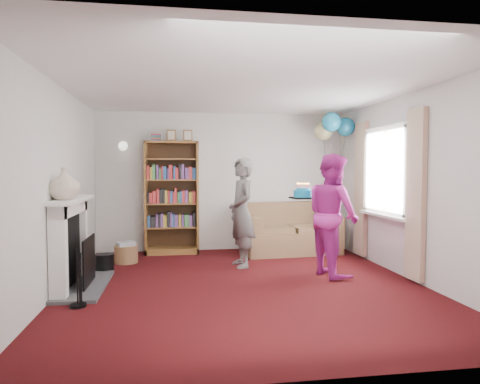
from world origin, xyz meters
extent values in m
plane|color=black|center=(0.00, 0.00, 0.00)|extent=(5.00, 5.00, 0.00)
cube|color=silver|center=(0.00, 2.51, 1.25)|extent=(4.50, 0.02, 2.50)
cube|color=silver|center=(-2.26, 0.00, 1.25)|extent=(0.02, 5.00, 2.50)
cube|color=silver|center=(2.26, 0.00, 1.25)|extent=(0.02, 5.00, 2.50)
cube|color=white|center=(0.00, 0.00, 2.50)|extent=(4.50, 5.00, 0.01)
cube|color=#3F3F42|center=(-2.00, 0.20, 0.02)|extent=(0.55, 1.40, 0.04)
cube|color=white|center=(-2.15, -0.35, 0.53)|extent=(0.18, 0.14, 1.06)
cube|color=white|center=(-2.15, 0.75, 0.53)|extent=(0.18, 0.14, 1.06)
cube|color=white|center=(-2.15, 0.20, 1.00)|extent=(0.18, 1.24, 0.16)
cube|color=white|center=(-2.12, 0.20, 1.10)|extent=(0.28, 1.35, 0.05)
cube|color=black|center=(-2.17, 0.20, 0.48)|extent=(0.10, 0.80, 0.86)
cube|color=black|center=(-1.93, 0.20, 0.33)|extent=(0.02, 0.70, 0.60)
cylinder|color=black|center=(-1.90, -0.58, 0.32)|extent=(0.18, 0.18, 0.64)
cylinder|color=black|center=(-1.87, 1.00, 0.13)|extent=(0.26, 0.26, 0.26)
cube|color=white|center=(2.21, 0.60, 2.08)|extent=(0.08, 1.30, 0.08)
cube|color=white|center=(2.21, 0.60, 0.82)|extent=(0.08, 1.30, 0.08)
cube|color=white|center=(2.24, 0.60, 1.45)|extent=(0.01, 1.15, 1.20)
cube|color=white|center=(2.18, 0.60, 0.79)|extent=(0.14, 1.32, 0.04)
cube|color=#BFB491|center=(2.20, -0.22, 1.15)|extent=(0.07, 0.38, 2.20)
cube|color=#BFB491|center=(2.20, 1.42, 1.15)|extent=(0.07, 0.38, 2.20)
cylinder|color=gold|center=(-1.75, 2.45, 1.90)|extent=(0.04, 0.12, 0.04)
sphere|color=white|center=(-1.75, 2.36, 1.88)|extent=(0.16, 0.16, 0.16)
cube|color=#472B14|center=(-0.92, 2.46, 0.98)|extent=(0.93, 0.04, 1.96)
cube|color=brown|center=(-1.36, 2.27, 0.98)|extent=(0.04, 0.42, 1.96)
cube|color=brown|center=(-0.48, 2.27, 0.98)|extent=(0.04, 0.42, 1.96)
cube|color=brown|center=(-0.92, 2.27, 1.94)|extent=(0.93, 0.42, 0.04)
cube|color=brown|center=(-0.92, 2.27, 0.05)|extent=(0.93, 0.42, 0.10)
cube|color=brown|center=(-0.92, 2.27, 0.46)|extent=(0.85, 0.38, 0.03)
cube|color=brown|center=(-0.92, 2.27, 0.88)|extent=(0.85, 0.38, 0.02)
cube|color=brown|center=(-0.92, 2.27, 1.29)|extent=(0.85, 0.38, 0.02)
cube|color=brown|center=(-0.92, 2.27, 1.65)|extent=(0.85, 0.38, 0.02)
cube|color=maroon|center=(-1.18, 2.25, 2.02)|extent=(0.16, 0.22, 0.12)
cube|color=brown|center=(-0.92, 2.32, 2.07)|extent=(0.16, 0.02, 0.20)
cube|color=brown|center=(-0.63, 2.32, 2.07)|extent=(0.16, 0.02, 0.20)
cube|color=olive|center=(1.15, 2.00, 0.19)|extent=(1.66, 0.88, 0.39)
cube|color=olive|center=(1.15, 2.32, 0.54)|extent=(1.66, 0.24, 0.68)
cube|color=olive|center=(0.44, 2.00, 0.39)|extent=(0.24, 0.83, 0.54)
cube|color=olive|center=(1.86, 2.00, 0.39)|extent=(0.24, 0.83, 0.54)
cube|color=olive|center=(0.78, 1.92, 0.42)|extent=(0.70, 0.58, 0.12)
cube|color=olive|center=(1.52, 1.92, 0.42)|extent=(0.70, 0.58, 0.12)
cylinder|color=#976946|center=(-1.63, 1.58, 0.14)|extent=(0.36, 0.36, 0.27)
cube|color=beige|center=(-1.63, 1.58, 0.30)|extent=(0.25, 0.20, 0.06)
imported|color=black|center=(0.13, 1.06, 0.82)|extent=(0.48, 0.65, 1.65)
imported|color=#AD2284|center=(1.30, 0.35, 0.85)|extent=(0.78, 0.92, 1.69)
cube|color=black|center=(0.95, 0.60, 1.07)|extent=(0.32, 0.32, 0.02)
cylinder|color=#0D739D|center=(0.95, 0.60, 1.13)|extent=(0.27, 0.27, 0.10)
cylinder|color=#0D739D|center=(0.95, 0.60, 1.19)|extent=(0.20, 0.20, 0.04)
cylinder|color=pink|center=(1.03, 0.60, 1.22)|extent=(0.01, 0.01, 0.09)
sphere|color=orange|center=(1.03, 0.60, 1.27)|extent=(0.02, 0.02, 0.02)
cylinder|color=pink|center=(1.02, 0.63, 1.22)|extent=(0.01, 0.01, 0.09)
sphere|color=orange|center=(1.02, 0.63, 1.27)|extent=(0.02, 0.02, 0.02)
cylinder|color=pink|center=(1.00, 0.66, 1.22)|extent=(0.01, 0.01, 0.09)
sphere|color=orange|center=(1.00, 0.66, 1.27)|extent=(0.02, 0.02, 0.02)
cylinder|color=pink|center=(0.96, 0.68, 1.22)|extent=(0.01, 0.01, 0.09)
sphere|color=orange|center=(0.96, 0.68, 1.27)|extent=(0.02, 0.02, 0.02)
cylinder|color=pink|center=(0.92, 0.67, 1.22)|extent=(0.01, 0.01, 0.09)
sphere|color=orange|center=(0.92, 0.67, 1.27)|extent=(0.02, 0.02, 0.02)
cylinder|color=pink|center=(0.89, 0.65, 1.22)|extent=(0.01, 0.01, 0.09)
sphere|color=orange|center=(0.89, 0.65, 1.27)|extent=(0.02, 0.02, 0.02)
cylinder|color=pink|center=(0.87, 0.62, 1.22)|extent=(0.01, 0.01, 0.09)
sphere|color=orange|center=(0.87, 0.62, 1.27)|extent=(0.02, 0.02, 0.02)
cylinder|color=pink|center=(0.87, 0.58, 1.22)|extent=(0.01, 0.01, 0.09)
sphere|color=orange|center=(0.87, 0.58, 1.27)|extent=(0.02, 0.02, 0.02)
cylinder|color=pink|center=(0.89, 0.54, 1.22)|extent=(0.01, 0.01, 0.09)
sphere|color=orange|center=(0.89, 0.54, 1.27)|extent=(0.02, 0.02, 0.02)
cylinder|color=pink|center=(0.92, 0.52, 1.22)|extent=(0.01, 0.01, 0.09)
sphere|color=orange|center=(0.92, 0.52, 1.27)|extent=(0.02, 0.02, 0.02)
cylinder|color=pink|center=(0.96, 0.52, 1.22)|extent=(0.01, 0.01, 0.09)
sphere|color=orange|center=(0.96, 0.52, 1.27)|extent=(0.02, 0.02, 0.02)
cylinder|color=pink|center=(1.00, 0.53, 1.22)|extent=(0.01, 0.01, 0.09)
sphere|color=orange|center=(1.00, 0.53, 1.27)|extent=(0.02, 0.02, 0.02)
cylinder|color=pink|center=(1.02, 0.56, 1.22)|extent=(0.01, 0.01, 0.09)
sphere|color=orange|center=(1.02, 0.56, 1.27)|extent=(0.02, 0.02, 0.02)
sphere|color=#3F3F3F|center=(1.86, 1.80, 0.67)|extent=(0.02, 0.02, 0.02)
sphere|color=#187295|center=(2.11, 1.88, 2.22)|extent=(0.33, 0.33, 0.33)
sphere|color=#CCC47D|center=(1.78, 2.07, 2.16)|extent=(0.33, 0.33, 0.33)
sphere|color=#187295|center=(1.78, 1.69, 2.28)|extent=(0.33, 0.33, 0.33)
imported|color=beige|center=(-2.12, -0.15, 1.31)|extent=(0.36, 0.36, 0.37)
camera|label=1|loc=(-0.85, -5.30, 1.47)|focal=32.00mm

